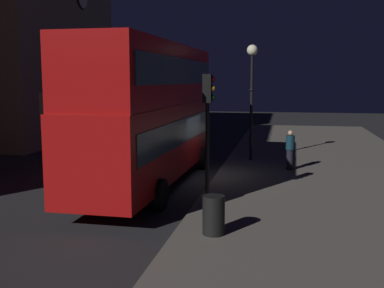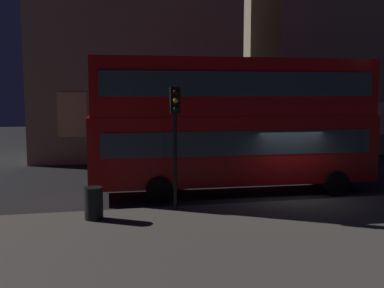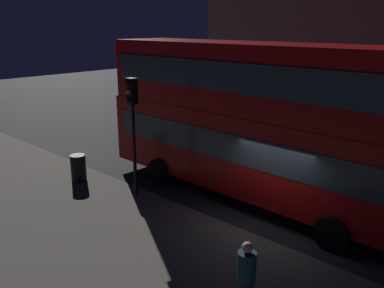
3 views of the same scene
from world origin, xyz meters
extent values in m
plane|color=#232326|center=(0.00, 0.00, 0.00)|extent=(80.00, 80.00, 0.00)
cube|color=#5B564F|center=(0.00, -5.45, 0.06)|extent=(44.00, 9.00, 0.12)
cube|color=tan|center=(-4.81, 13.45, 7.46)|extent=(12.24, 7.40, 14.93)
cube|color=#E5C67F|center=(-8.48, 9.72, 2.79)|extent=(1.57, 0.06, 2.44)
cube|color=#F2D18C|center=(-6.03, 9.72, 2.50)|extent=(1.57, 0.06, 2.24)
cube|color=#E5C67F|center=(-3.58, 9.72, 2.75)|extent=(1.57, 0.06, 2.28)
cube|color=#F2D18C|center=(-1.13, 9.72, 2.56)|extent=(1.57, 0.06, 2.20)
cube|color=gray|center=(10.47, 14.09, 7.24)|extent=(13.36, 8.56, 14.48)
cube|color=#F2D18C|center=(6.20, 9.78, 2.22)|extent=(1.37, 0.06, 2.10)
cube|color=#E5C67F|center=(8.34, 9.78, 2.47)|extent=(1.37, 0.06, 2.52)
cube|color=#F2D18C|center=(10.47, 9.78, 2.34)|extent=(1.37, 0.06, 2.04)
cube|color=#9E0C0C|center=(-1.88, 1.22, 1.80)|extent=(11.23, 2.66, 2.61)
cube|color=#9E0C0C|center=(-1.88, 1.22, 4.18)|extent=(11.01, 2.61, 2.16)
cube|color=#2D3842|center=(-1.88, 1.22, 2.12)|extent=(10.34, 2.70, 0.90)
cube|color=#2D3842|center=(-1.88, 1.22, 4.29)|extent=(10.34, 2.70, 0.90)
cube|color=#F2D84C|center=(3.66, 1.11, 4.78)|extent=(0.11, 1.47, 0.44)
sphere|color=white|center=(3.75, 1.90, 0.84)|extent=(0.24, 0.24, 0.24)
sphere|color=white|center=(3.72, 0.32, 0.84)|extent=(0.24, 0.24, 0.24)
cylinder|color=black|center=(1.95, 2.42, 0.49)|extent=(0.98, 0.26, 0.98)
cylinder|color=black|center=(1.90, -0.13, 0.49)|extent=(0.98, 0.26, 0.98)
cylinder|color=black|center=(-4.93, 2.55, 0.49)|extent=(0.98, 0.26, 0.98)
cylinder|color=black|center=(-4.98, 0.01, 0.49)|extent=(0.98, 0.26, 0.98)
cylinder|color=black|center=(-4.64, -1.38, 1.71)|extent=(0.12, 0.12, 3.19)
cube|color=black|center=(-4.64, -1.38, 3.73)|extent=(0.33, 0.27, 0.85)
sphere|color=black|center=(-4.64, -1.53, 4.00)|extent=(0.17, 0.17, 0.17)
sphere|color=orange|center=(-4.64, -1.53, 3.73)|extent=(0.17, 0.17, 0.17)
sphere|color=black|center=(-4.64, -1.53, 3.46)|extent=(0.17, 0.17, 0.17)
cylinder|color=black|center=(-7.27, -1.98, 0.62)|extent=(0.57, 0.57, 0.99)
camera|label=1|loc=(-18.66, -3.66, 4.01)|focal=44.11mm
camera|label=2|loc=(-7.08, -15.77, 3.97)|focal=42.14mm
camera|label=3|loc=(5.73, -9.73, 5.82)|focal=38.16mm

